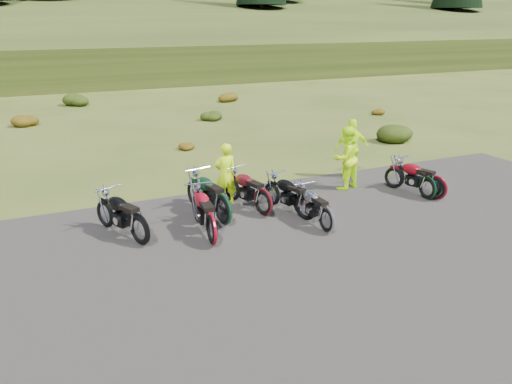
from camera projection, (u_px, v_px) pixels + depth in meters
name	position (u px, v px, depth m)	size (l,w,h in m)	color
ground	(308.00, 236.00, 12.09)	(300.00, 300.00, 0.00)	#3B4A18
gravel_pad	(355.00, 272.00, 10.36)	(20.00, 12.00, 0.04)	black
hill_slope	(85.00, 65.00, 55.22)	(300.00, 46.00, 3.00)	#2A3812
hill_plateau	(55.00, 41.00, 106.98)	(300.00, 90.00, 9.17)	#2A3812
shrub_2	(24.00, 119.00, 23.92)	(1.30, 1.30, 0.77)	brown
shrub_3	(77.00, 98.00, 29.57)	(1.56, 1.56, 0.92)	#21300C
shrub_4	(185.00, 144.00, 19.80)	(0.77, 0.77, 0.45)	brown
shrub_5	(211.00, 114.00, 25.45)	(1.03, 1.03, 0.61)	#21300C
shrub_6	(227.00, 95.00, 31.10)	(1.30, 1.30, 0.77)	brown
shrub_7	(396.00, 130.00, 21.23)	(1.56, 1.56, 0.92)	#21300C
shrub_8	(376.00, 110.00, 26.98)	(0.77, 0.77, 0.45)	brown
motorcycle_0	(141.00, 246.00, 11.57)	(2.18, 0.73, 1.14)	black
motorcycle_1	(212.00, 245.00, 11.58)	(2.19, 0.73, 1.15)	maroon
motorcycle_2	(223.00, 225.00, 12.71)	(2.28, 0.76, 1.20)	black
motorcycle_3	(326.00, 233.00, 12.24)	(1.88, 0.63, 0.99)	#9A9A9E
motorcycle_4	(263.00, 216.00, 13.27)	(2.12, 0.71, 1.11)	#570E16
motorcycle_5	(305.00, 221.00, 12.99)	(2.01, 0.67, 1.05)	black
motorcycle_6	(434.00, 200.00, 14.42)	(2.04, 0.68, 1.07)	maroon
motorcycle_7	(426.00, 200.00, 14.46)	(1.93, 0.64, 1.01)	black
person_middle	(226.00, 175.00, 13.84)	(0.63, 0.42, 1.74)	#C4F90D
person_right_a	(345.00, 159.00, 15.04)	(0.94, 0.73, 1.93)	#C4F90D
person_right_b	(352.00, 149.00, 16.21)	(1.12, 0.47, 1.91)	#C4F90D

